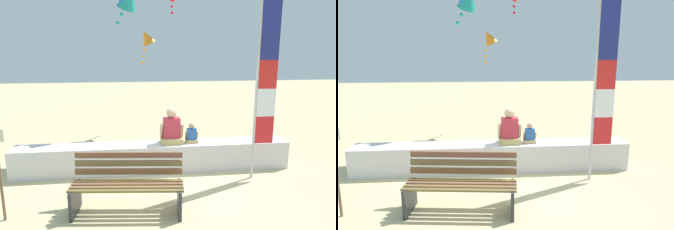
% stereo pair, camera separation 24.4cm
% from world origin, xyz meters
% --- Properties ---
extents(ground_plane, '(40.00, 40.00, 0.00)m').
position_xyz_m(ground_plane, '(0.00, 0.00, 0.00)').
color(ground_plane, '#CFC18C').
extents(seawall_ledge, '(5.64, 0.55, 0.58)m').
position_xyz_m(seawall_ledge, '(0.00, 0.92, 0.29)').
color(seawall_ledge, silver).
rests_on(seawall_ledge, ground).
extents(park_bench, '(1.76, 0.79, 0.88)m').
position_xyz_m(park_bench, '(-0.54, -0.65, 0.42)').
color(park_bench, brown).
rests_on(park_bench, ground).
extents(person_adult, '(0.49, 0.36, 0.75)m').
position_xyz_m(person_adult, '(0.36, 0.92, 0.87)').
color(person_adult, tan).
rests_on(person_adult, seawall_ledge).
extents(person_child, '(0.28, 0.20, 0.42)m').
position_xyz_m(person_child, '(0.78, 0.92, 0.75)').
color(person_child, tan).
rests_on(person_child, seawall_ledge).
extents(flag_banner, '(0.41, 0.05, 3.36)m').
position_xyz_m(flag_banner, '(2.00, 0.31, 1.91)').
color(flag_banner, '#B7B7BC').
rests_on(flag_banner, ground).
extents(kite_orange, '(0.61, 0.68, 1.02)m').
position_xyz_m(kite_orange, '(0.03, 3.91, 2.84)').
color(kite_orange, orange).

